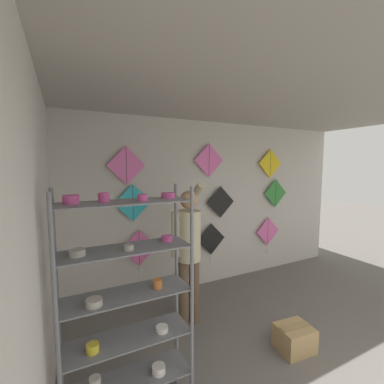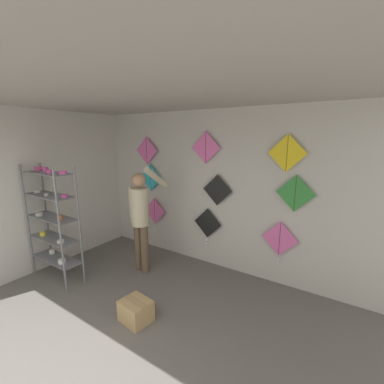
# 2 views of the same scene
# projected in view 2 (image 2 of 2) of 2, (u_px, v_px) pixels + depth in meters

# --- Properties ---
(back_panel) EXTENTS (5.69, 0.06, 2.80)m
(back_panel) POSITION_uv_depth(u_px,v_px,m) (213.00, 190.00, 4.59)
(back_panel) COLOR beige
(back_panel) RESTS_ON ground
(left_panel) EXTENTS (0.06, 4.14, 2.80)m
(left_panel) POSITION_uv_depth(u_px,v_px,m) (43.00, 191.00, 4.52)
(left_panel) COLOR beige
(left_panel) RESTS_ON ground
(ceiling_slab) EXTENTS (5.69, 4.14, 0.04)m
(ceiling_slab) POSITION_uv_depth(u_px,v_px,m) (143.00, 93.00, 2.90)
(ceiling_slab) COLOR #A8A399
(shelf_rack) EXTENTS (0.99, 0.34, 1.91)m
(shelf_rack) POSITION_uv_depth(u_px,v_px,m) (52.00, 217.00, 4.11)
(shelf_rack) COLOR slate
(shelf_rack) RESTS_ON ground
(shopkeeper) EXTENTS (0.47, 0.64, 1.87)m
(shopkeeper) POSITION_uv_depth(u_px,v_px,m) (141.00, 214.00, 4.38)
(shopkeeper) COLOR brown
(shopkeeper) RESTS_ON ground
(cardboard_box) EXTENTS (0.41, 0.36, 0.29)m
(cardboard_box) POSITION_uv_depth(u_px,v_px,m) (136.00, 311.00, 3.31)
(cardboard_box) COLOR tan
(cardboard_box) RESTS_ON ground
(kite_0) EXTENTS (0.55, 0.04, 0.69)m
(kite_0) POSITION_uv_depth(u_px,v_px,m) (155.00, 212.00, 5.34)
(kite_0) COLOR pink
(kite_1) EXTENTS (0.55, 0.04, 0.69)m
(kite_1) POSITION_uv_depth(u_px,v_px,m) (207.00, 224.00, 4.67)
(kite_1) COLOR black
(kite_2) EXTENTS (0.55, 0.04, 0.69)m
(kite_2) POSITION_uv_depth(u_px,v_px,m) (280.00, 240.00, 3.99)
(kite_2) COLOR pink
(kite_3) EXTENTS (0.55, 0.01, 0.55)m
(kite_3) POSITION_uv_depth(u_px,v_px,m) (151.00, 178.00, 5.23)
(kite_3) COLOR #28B2C6
(kite_4) EXTENTS (0.55, 0.01, 0.55)m
(kite_4) POSITION_uv_depth(u_px,v_px,m) (217.00, 190.00, 4.43)
(kite_4) COLOR black
(kite_5) EXTENTS (0.55, 0.01, 0.55)m
(kite_5) POSITION_uv_depth(u_px,v_px,m) (295.00, 193.00, 3.73)
(kite_5) COLOR #338C38
(kite_6) EXTENTS (0.55, 0.01, 0.55)m
(kite_6) POSITION_uv_depth(u_px,v_px,m) (147.00, 150.00, 5.16)
(kite_6) COLOR pink
(kite_7) EXTENTS (0.55, 0.01, 0.55)m
(kite_7) POSITION_uv_depth(u_px,v_px,m) (206.00, 148.00, 4.41)
(kite_7) COLOR pink
(kite_8) EXTENTS (0.55, 0.01, 0.55)m
(kite_8) POSITION_uv_depth(u_px,v_px,m) (287.00, 153.00, 3.70)
(kite_8) COLOR yellow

